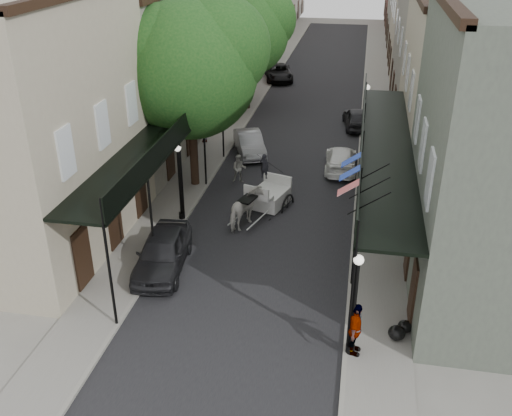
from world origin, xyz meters
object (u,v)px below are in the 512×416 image
at_px(tree_far, 252,29).
at_px(lamppost_left, 180,181).
at_px(car_right_far, 357,118).
at_px(lamppost_right_near, 354,304).
at_px(carriage, 273,181).
at_px(lamppost_right_far, 365,113).
at_px(car_left_mid, 250,143).
at_px(pedestrian_sidewalk_right, 355,329).
at_px(car_left_far, 279,73).
at_px(car_right_near, 341,159).
at_px(pedestrian_sidewalk_left, 204,129).
at_px(tree_near, 198,63).
at_px(pedestrian_walking, 239,169).
at_px(car_left_near, 162,252).
at_px(horse, 246,209).

distance_m(tree_far, lamppost_left, 18.57).
distance_m(lamppost_left, car_right_far, 17.11).
xyz_separation_m(lamppost_right_near, carriage, (-4.27, 10.68, -0.88)).
bearing_deg(tree_far, lamppost_right_far, -36.51).
distance_m(car_left_mid, car_right_far, 8.76).
bearing_deg(pedestrian_sidewalk_right, car_right_far, 8.18).
relative_size(car_left_far, car_right_near, 1.15).
relative_size(pedestrian_sidewalk_left, car_right_far, 0.41).
bearing_deg(tree_near, tree_far, 90.19).
xyz_separation_m(lamppost_right_far, car_left_far, (-7.70, 15.13, -1.37)).
bearing_deg(pedestrian_walking, car_right_far, 47.73).
xyz_separation_m(tree_near, car_left_near, (0.60, -8.32, -5.71)).
xyz_separation_m(tree_far, car_right_far, (7.85, -2.96, -5.14)).
xyz_separation_m(lamppost_left, car_left_far, (0.50, 27.13, -1.37)).
xyz_separation_m(carriage, car_left_mid, (-2.47, 6.38, -0.49)).
relative_size(tree_far, lamppost_right_far, 2.32).
height_order(tree_far, pedestrian_walking, tree_far).
xyz_separation_m(tree_near, horse, (3.22, -4.18, -5.59)).
height_order(tree_far, carriage, tree_far).
height_order(horse, car_left_far, horse).
bearing_deg(horse, lamppost_right_near, 139.28).
xyz_separation_m(tree_near, pedestrian_sidewalk_left, (-1.60, 6.10, -5.54)).
bearing_deg(car_left_far, pedestrian_walking, -100.29).
relative_size(tree_near, horse, 4.52).
bearing_deg(lamppost_left, tree_far, 90.46).
height_order(lamppost_right_near, horse, lamppost_right_near).
relative_size(lamppost_right_near, lamppost_left, 1.00).
xyz_separation_m(pedestrian_sidewalk_right, car_right_near, (-1.27, 15.63, -0.45)).
height_order(lamppost_right_near, pedestrian_walking, lamppost_right_near).
height_order(tree_near, carriage, tree_near).
bearing_deg(car_right_near, tree_near, 24.04).
bearing_deg(lamppost_left, car_left_far, 88.94).
xyz_separation_m(pedestrian_walking, pedestrian_sidewalk_right, (6.57, -12.86, 0.29)).
relative_size(pedestrian_walking, pedestrian_sidewalk_right, 0.82).
bearing_deg(car_left_near, horse, 51.76).
relative_size(horse, carriage, 0.71).
xyz_separation_m(tree_far, pedestrian_sidewalk_right, (8.45, -26.18, -4.76)).
bearing_deg(car_left_far, car_left_near, -103.44).
relative_size(tree_far, lamppost_right_near, 2.32).
relative_size(horse, pedestrian_sidewalk_left, 1.28).
bearing_deg(pedestrian_sidewalk_right, car_left_mid, 28.53).
bearing_deg(pedestrian_walking, lamppost_right_near, -75.58).
distance_m(carriage, pedestrian_walking, 3.13).
xyz_separation_m(lamppost_right_far, pedestrian_walking, (-6.47, -7.14, -1.27)).
relative_size(horse, car_right_far, 0.52).
height_order(pedestrian_walking, car_right_near, pedestrian_walking).
bearing_deg(carriage, lamppost_left, -128.84).
bearing_deg(car_left_far, pedestrian_sidewalk_right, -90.92).
xyz_separation_m(tree_far, car_right_near, (7.18, -10.54, -5.22)).
bearing_deg(car_left_near, lamppost_right_far, 58.59).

